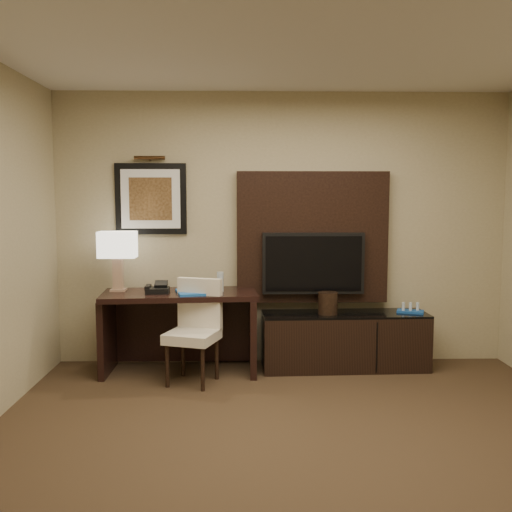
{
  "coord_description": "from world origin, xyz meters",
  "views": [
    {
      "loc": [
        -0.39,
        -3.21,
        1.67
      ],
      "look_at": [
        -0.28,
        1.8,
        1.15
      ],
      "focal_mm": 40.0,
      "sensor_mm": 36.0,
      "label": 1
    }
  ],
  "objects_px": {
    "water_bottle": "(220,282)",
    "tv": "(313,263)",
    "desk_phone": "(158,287)",
    "desk_chair": "(192,335)",
    "credenza": "(345,341)",
    "ice_bucket": "(328,303)",
    "desk": "(180,332)",
    "table_lamp": "(118,262)",
    "minibar_tray": "(410,308)"
  },
  "relations": [
    {
      "from": "water_bottle",
      "to": "tv",
      "type": "bearing_deg",
      "value": 11.78
    },
    {
      "from": "desk_phone",
      "to": "desk_chair",
      "type": "bearing_deg",
      "value": -42.29
    },
    {
      "from": "credenza",
      "to": "ice_bucket",
      "type": "bearing_deg",
      "value": -170.11
    },
    {
      "from": "ice_bucket",
      "to": "credenza",
      "type": "bearing_deg",
      "value": 11.85
    },
    {
      "from": "desk_chair",
      "to": "water_bottle",
      "type": "distance_m",
      "value": 0.61
    },
    {
      "from": "desk",
      "to": "desk_phone",
      "type": "xyz_separation_m",
      "value": [
        -0.2,
        -0.05,
        0.44
      ]
    },
    {
      "from": "desk",
      "to": "credenza",
      "type": "distance_m",
      "value": 1.59
    },
    {
      "from": "desk_chair",
      "to": "table_lamp",
      "type": "relative_size",
      "value": 1.55
    },
    {
      "from": "table_lamp",
      "to": "desk_phone",
      "type": "bearing_deg",
      "value": -18.09
    },
    {
      "from": "table_lamp",
      "to": "ice_bucket",
      "type": "height_order",
      "value": "table_lamp"
    },
    {
      "from": "minibar_tray",
      "to": "ice_bucket",
      "type": "bearing_deg",
      "value": -176.58
    },
    {
      "from": "desk_phone",
      "to": "desk",
      "type": "bearing_deg",
      "value": 10.9
    },
    {
      "from": "desk_chair",
      "to": "water_bottle",
      "type": "xyz_separation_m",
      "value": [
        0.24,
        0.36,
        0.43
      ]
    },
    {
      "from": "desk_chair",
      "to": "table_lamp",
      "type": "distance_m",
      "value": 1.05
    },
    {
      "from": "tv",
      "to": "desk_phone",
      "type": "height_order",
      "value": "tv"
    },
    {
      "from": "desk_chair",
      "to": "desk_phone",
      "type": "bearing_deg",
      "value": 158.03
    },
    {
      "from": "desk",
      "to": "ice_bucket",
      "type": "distance_m",
      "value": 1.44
    },
    {
      "from": "tv",
      "to": "minibar_tray",
      "type": "xyz_separation_m",
      "value": [
        0.94,
        -0.13,
        -0.42
      ]
    },
    {
      "from": "water_bottle",
      "to": "minibar_tray",
      "type": "bearing_deg",
      "value": 1.9
    },
    {
      "from": "tv",
      "to": "ice_bucket",
      "type": "height_order",
      "value": "tv"
    },
    {
      "from": "table_lamp",
      "to": "desk_phone",
      "type": "relative_size",
      "value": 2.66
    },
    {
      "from": "desk_chair",
      "to": "desk_phone",
      "type": "height_order",
      "value": "desk_phone"
    },
    {
      "from": "credenza",
      "to": "water_bottle",
      "type": "distance_m",
      "value": 1.34
    },
    {
      "from": "table_lamp",
      "to": "tv",
      "type": "bearing_deg",
      "value": 3.87
    },
    {
      "from": "credenza",
      "to": "tv",
      "type": "bearing_deg",
      "value": 152.87
    },
    {
      "from": "ice_bucket",
      "to": "desk_chair",
      "type": "bearing_deg",
      "value": -163.63
    },
    {
      "from": "desk",
      "to": "water_bottle",
      "type": "relative_size",
      "value": 7.7
    },
    {
      "from": "desk",
      "to": "desk_chair",
      "type": "relative_size",
      "value": 1.65
    },
    {
      "from": "desk_phone",
      "to": "minibar_tray",
      "type": "bearing_deg",
      "value": 1.21
    },
    {
      "from": "tv",
      "to": "credenza",
      "type": "bearing_deg",
      "value": -25.17
    },
    {
      "from": "ice_bucket",
      "to": "minibar_tray",
      "type": "distance_m",
      "value": 0.82
    },
    {
      "from": "desk_phone",
      "to": "credenza",
      "type": "bearing_deg",
      "value": 1.9
    },
    {
      "from": "water_bottle",
      "to": "ice_bucket",
      "type": "distance_m",
      "value": 1.05
    },
    {
      "from": "ice_bucket",
      "to": "desk",
      "type": "bearing_deg",
      "value": -178.63
    },
    {
      "from": "tv",
      "to": "water_bottle",
      "type": "distance_m",
      "value": 0.94
    },
    {
      "from": "desk",
      "to": "table_lamp",
      "type": "distance_m",
      "value": 0.9
    },
    {
      "from": "desk_phone",
      "to": "water_bottle",
      "type": "bearing_deg",
      "value": 4.71
    },
    {
      "from": "water_bottle",
      "to": "minibar_tray",
      "type": "xyz_separation_m",
      "value": [
        1.85,
        0.06,
        -0.27
      ]
    },
    {
      "from": "tv",
      "to": "desk_chair",
      "type": "relative_size",
      "value": 1.14
    },
    {
      "from": "minibar_tray",
      "to": "water_bottle",
      "type": "bearing_deg",
      "value": -178.1
    },
    {
      "from": "tv",
      "to": "ice_bucket",
      "type": "xyz_separation_m",
      "value": [
        0.12,
        -0.18,
        -0.36
      ]
    },
    {
      "from": "water_bottle",
      "to": "credenza",
      "type": "bearing_deg",
      "value": 2.33
    },
    {
      "from": "desk_chair",
      "to": "ice_bucket",
      "type": "height_order",
      "value": "desk_chair"
    },
    {
      "from": "desk",
      "to": "water_bottle",
      "type": "distance_m",
      "value": 0.62
    },
    {
      "from": "credenza",
      "to": "tv",
      "type": "relative_size",
      "value": 1.6
    },
    {
      "from": "credenza",
      "to": "desk_chair",
      "type": "relative_size",
      "value": 1.82
    },
    {
      "from": "desk_phone",
      "to": "tv",
      "type": "bearing_deg",
      "value": 7.93
    },
    {
      "from": "tv",
      "to": "table_lamp",
      "type": "relative_size",
      "value": 1.77
    },
    {
      "from": "desk",
      "to": "desk_chair",
      "type": "bearing_deg",
      "value": -71.62
    },
    {
      "from": "minibar_tray",
      "to": "desk_chair",
      "type": "bearing_deg",
      "value": -168.56
    }
  ]
}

